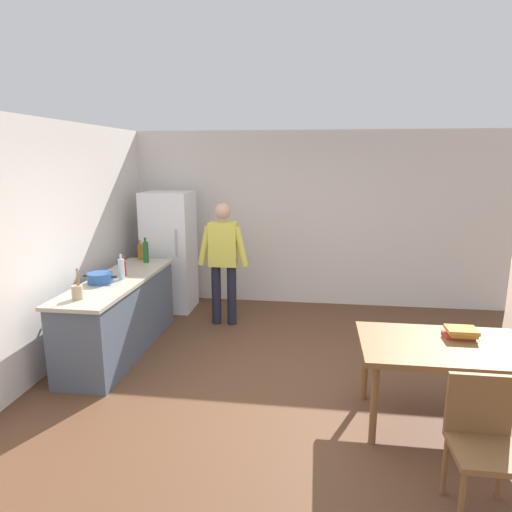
{
  "coord_description": "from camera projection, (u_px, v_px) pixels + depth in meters",
  "views": [
    {
      "loc": [
        0.29,
        -4.01,
        2.29
      ],
      "look_at": [
        -0.42,
        1.24,
        1.12
      ],
      "focal_mm": 31.36,
      "sensor_mm": 36.0,
      "label": 1
    }
  ],
  "objects": [
    {
      "name": "ground_plane",
      "position": [
        281.0,
        395.0,
        4.41
      ],
      "size": [
        14.0,
        14.0,
        0.0
      ],
      "primitive_type": "plane",
      "color": "brown"
    },
    {
      "name": "refrigerator",
      "position": [
        170.0,
        251.0,
        6.79
      ],
      "size": [
        0.7,
        0.67,
        1.8
      ],
      "color": "white",
      "rests_on": "ground_plane"
    },
    {
      "name": "bottle_water_clear",
      "position": [
        121.0,
        269.0,
        5.2
      ],
      "size": [
        0.07,
        0.07,
        0.3
      ],
      "color": "silver",
      "rests_on": "kitchen_counter"
    },
    {
      "name": "chair",
      "position": [
        483.0,
        436.0,
        2.88
      ],
      "size": [
        0.42,
        0.42,
        0.91
      ],
      "rotation": [
        0.0,
        0.0,
        0.03
      ],
      "color": "brown",
      "rests_on": "ground_plane"
    },
    {
      "name": "person",
      "position": [
        223.0,
        256.0,
        6.11
      ],
      "size": [
        0.7,
        0.22,
        1.7
      ],
      "color": "#1E1E2D",
      "rests_on": "ground_plane"
    },
    {
      "name": "utensil_jar",
      "position": [
        77.0,
        291.0,
        4.48
      ],
      "size": [
        0.11,
        0.11,
        0.32
      ],
      "color": "tan",
      "rests_on": "kitchen_counter"
    },
    {
      "name": "bottle_wine_green",
      "position": [
        146.0,
        252.0,
        6.04
      ],
      "size": [
        0.08,
        0.08,
        0.34
      ],
      "color": "#1E5123",
      "rests_on": "kitchen_counter"
    },
    {
      "name": "kitchen_counter",
      "position": [
        120.0,
        315.0,
        5.35
      ],
      "size": [
        0.64,
        2.2,
        0.9
      ],
      "color": "#4C5666",
      "rests_on": "ground_plane"
    },
    {
      "name": "cooking_pot",
      "position": [
        100.0,
        278.0,
        5.05
      ],
      "size": [
        0.4,
        0.28,
        0.12
      ],
      "color": "#285193",
      "rests_on": "kitchen_counter"
    },
    {
      "name": "bottle_sauce_red",
      "position": [
        124.0,
        268.0,
        5.36
      ],
      "size": [
        0.06,
        0.06,
        0.24
      ],
      "color": "#B22319",
      "rests_on": "kitchen_counter"
    },
    {
      "name": "book_stack",
      "position": [
        461.0,
        333.0,
        3.9
      ],
      "size": [
        0.26,
        0.21,
        0.09
      ],
      "color": "#B22D28",
      "rests_on": "dining_table"
    },
    {
      "name": "wall_back",
      "position": [
        297.0,
        219.0,
        7.02
      ],
      "size": [
        6.4,
        0.12,
        2.7
      ],
      "primitive_type": "cube",
      "color": "silver",
      "rests_on": "ground_plane"
    },
    {
      "name": "bottle_oil_amber",
      "position": [
        140.0,
        252.0,
        6.19
      ],
      "size": [
        0.06,
        0.06,
        0.28
      ],
      "color": "#996619",
      "rests_on": "kitchen_counter"
    },
    {
      "name": "wall_left",
      "position": [
        35.0,
        250.0,
        4.65
      ],
      "size": [
        0.12,
        5.6,
        2.7
      ],
      "primitive_type": "cube",
      "color": "silver",
      "rests_on": "ground_plane"
    },
    {
      "name": "dining_table",
      "position": [
        444.0,
        353.0,
        3.79
      ],
      "size": [
        1.4,
        0.9,
        0.75
      ],
      "color": "brown",
      "rests_on": "ground_plane"
    }
  ]
}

